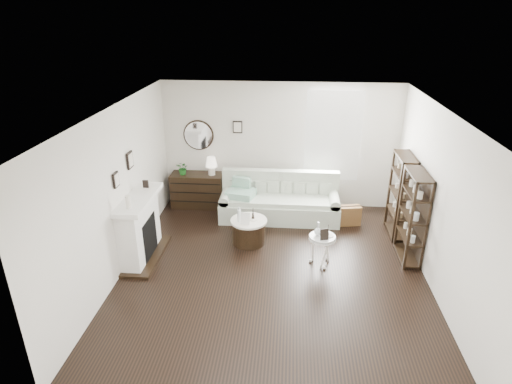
# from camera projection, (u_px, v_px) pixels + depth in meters

# --- Properties ---
(room) EXTENTS (5.50, 5.50, 5.50)m
(room) POSITION_uv_depth(u_px,v_px,m) (315.00, 136.00, 8.93)
(room) COLOR black
(room) RESTS_ON ground
(fireplace) EXTENTS (0.50, 1.40, 1.84)m
(fireplace) POSITION_uv_depth(u_px,v_px,m) (140.00, 230.00, 7.38)
(fireplace) COLOR white
(fireplace) RESTS_ON ground
(shelf_unit_far) EXTENTS (0.30, 0.80, 1.60)m
(shelf_unit_far) POSITION_uv_depth(u_px,v_px,m) (400.00, 196.00, 8.07)
(shelf_unit_far) COLOR black
(shelf_unit_far) RESTS_ON ground
(shelf_unit_near) EXTENTS (0.30, 0.80, 1.60)m
(shelf_unit_near) POSITION_uv_depth(u_px,v_px,m) (412.00, 217.00, 7.24)
(shelf_unit_near) COLOR black
(shelf_unit_near) RESTS_ON ground
(sofa) EXTENTS (2.44, 0.85, 0.95)m
(sofa) POSITION_uv_depth(u_px,v_px,m) (279.00, 203.00, 8.92)
(sofa) COLOR #B6C2AD
(sofa) RESTS_ON ground
(quilt) EXTENTS (0.64, 0.57, 0.14)m
(quilt) POSITION_uv_depth(u_px,v_px,m) (241.00, 193.00, 8.77)
(quilt) COLOR #227D64
(quilt) RESTS_ON sofa
(suitcase) EXTENTS (0.63, 0.31, 0.40)m
(suitcase) POSITION_uv_depth(u_px,v_px,m) (345.00, 216.00, 8.63)
(suitcase) COLOR olive
(suitcase) RESTS_ON ground
(dresser) EXTENTS (1.13, 0.49, 0.75)m
(dresser) POSITION_uv_depth(u_px,v_px,m) (198.00, 190.00, 9.39)
(dresser) COLOR black
(dresser) RESTS_ON ground
(table_lamp) EXTENTS (0.33, 0.33, 0.39)m
(table_lamp) POSITION_uv_depth(u_px,v_px,m) (212.00, 166.00, 9.14)
(table_lamp) COLOR #F3E3CC
(table_lamp) RESTS_ON dresser
(potted_plant) EXTENTS (0.32, 0.30, 0.29)m
(potted_plant) POSITION_uv_depth(u_px,v_px,m) (183.00, 168.00, 9.16)
(potted_plant) COLOR #19591B
(potted_plant) RESTS_ON dresser
(drum_table) EXTENTS (0.68, 0.68, 0.47)m
(drum_table) POSITION_uv_depth(u_px,v_px,m) (249.00, 231.00, 7.97)
(drum_table) COLOR black
(drum_table) RESTS_ON ground
(pedestal_table) EXTENTS (0.45, 0.45, 0.54)m
(pedestal_table) POSITION_uv_depth(u_px,v_px,m) (322.00, 238.00, 7.19)
(pedestal_table) COLOR white
(pedestal_table) RESTS_ON ground
(eiffel_drum) EXTENTS (0.15, 0.15, 0.21)m
(eiffel_drum) POSITION_uv_depth(u_px,v_px,m) (253.00, 214.00, 7.87)
(eiffel_drum) COLOR black
(eiffel_drum) RESTS_ON drum_table
(bottle_drum) EXTENTS (0.07, 0.07, 0.29)m
(bottle_drum) POSITION_uv_depth(u_px,v_px,m) (239.00, 214.00, 7.76)
(bottle_drum) COLOR silver
(bottle_drum) RESTS_ON drum_table
(card_frame_drum) EXTENTS (0.17, 0.07, 0.22)m
(card_frame_drum) POSITION_uv_depth(u_px,v_px,m) (245.00, 219.00, 7.68)
(card_frame_drum) COLOR white
(card_frame_drum) RESTS_ON drum_table
(eiffel_ped) EXTENTS (0.12, 0.12, 0.18)m
(eiffel_ped) POSITION_uv_depth(u_px,v_px,m) (328.00, 231.00, 7.15)
(eiffel_ped) COLOR black
(eiffel_ped) RESTS_ON pedestal_table
(flask_ped) EXTENTS (0.13, 0.13, 0.24)m
(flask_ped) POSITION_uv_depth(u_px,v_px,m) (318.00, 229.00, 7.15)
(flask_ped) COLOR silver
(flask_ped) RESTS_ON pedestal_table
(card_frame_ped) EXTENTS (0.15, 0.09, 0.19)m
(card_frame_ped) POSITION_uv_depth(u_px,v_px,m) (324.00, 234.00, 7.02)
(card_frame_ped) COLOR black
(card_frame_ped) RESTS_ON pedestal_table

